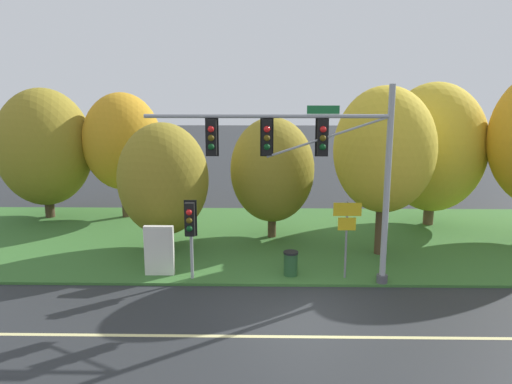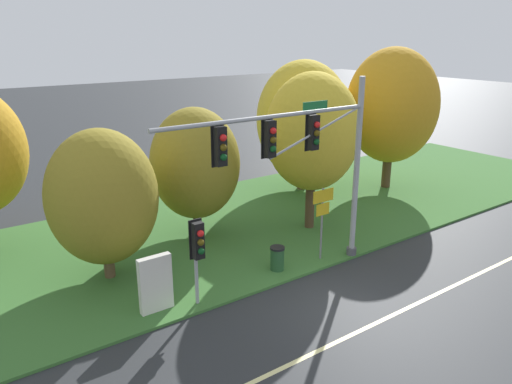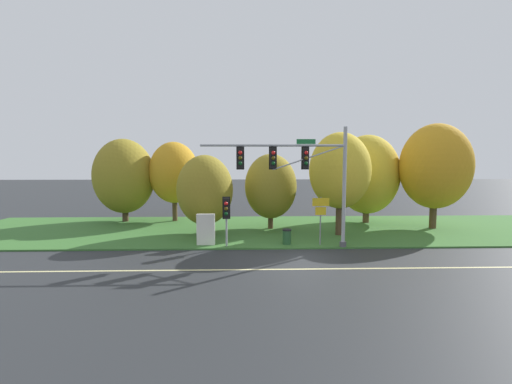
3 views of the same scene
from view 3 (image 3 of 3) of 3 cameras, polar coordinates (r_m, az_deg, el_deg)
The scene contains 15 objects.
ground_plane at distance 18.16m, azimuth 6.79°, elevation -11.48°, with size 160.00×160.00×0.00m, color #282B2D.
lane_stripe at distance 17.02m, azimuth 7.40°, elevation -12.62°, with size 36.00×0.16×0.01m, color beige.
grass_verge at distance 26.10m, azimuth 4.11°, elevation -6.21°, with size 48.00×11.50×0.10m, color #386B2D.
traffic_signal_mast at distance 20.15m, azimuth 7.26°, elevation 3.84°, with size 8.62×0.49×7.08m.
pedestrian_signal_near_kerb at distance 20.29m, azimuth -4.98°, elevation -3.18°, with size 0.46×0.55×3.00m.
route_sign_post at distance 21.08m, azimuth 10.72°, elevation -3.34°, with size 1.02×0.08×2.93m.
tree_nearest_road at distance 30.80m, azimuth -21.13°, elevation 2.46°, with size 4.99×4.99×6.95m.
tree_left_of_mast at distance 29.81m, azimuth -13.50°, elevation 3.15°, with size 4.14×4.14×6.72m.
tree_behind_signpost at distance 24.02m, azimuth -8.51°, elevation 0.31°, with size 3.90×3.90×5.53m.
tree_mid_verge at distance 25.71m, azimuth 2.46°, elevation 0.95°, with size 3.89×3.89×5.64m.
tree_tall_centre at distance 24.06m, azimuth 13.78°, elevation 3.46°, with size 4.16×4.16×7.05m.
tree_right_far at distance 29.67m, azimuth 18.03°, elevation 2.78°, with size 5.19×5.19×7.24m.
tree_furthest_back at distance 29.05m, azimuth 27.70°, elevation 3.79°, with size 5.10×5.10×7.89m.
info_kiosk at distance 21.14m, azimuth -8.37°, elevation -6.21°, with size 1.10×0.24×1.90m.
trash_bin at distance 21.26m, azimuth 5.16°, elevation -7.41°, with size 0.56×0.56×0.93m.
Camera 3 is at (-2.62, -17.20, 5.19)m, focal length 24.00 mm.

